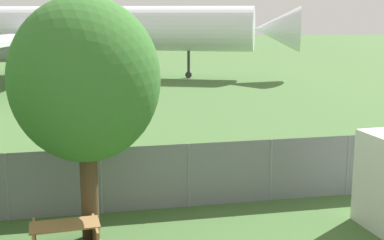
% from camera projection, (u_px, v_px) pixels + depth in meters
% --- Properties ---
extents(perimeter_fence, '(56.07, 0.07, 1.92)m').
position_uv_depth(perimeter_fence, '(189.00, 175.00, 15.68)').
color(perimeter_fence, gray).
rests_on(perimeter_fence, ground).
extents(airplane, '(39.09, 31.84, 11.93)m').
position_uv_depth(airplane, '(69.00, 29.00, 47.73)').
color(airplane, silver).
rests_on(airplane, ground).
extents(picnic_bench_open_grass, '(1.71, 1.50, 0.76)m').
position_uv_depth(picnic_bench_open_grass, '(65.00, 236.00, 12.67)').
color(picnic_bench_open_grass, olive).
rests_on(picnic_bench_open_grass, ground).
extents(tree_left_of_cabin, '(3.66, 3.66, 6.09)m').
position_uv_depth(tree_left_of_cabin, '(85.00, 80.00, 12.87)').
color(tree_left_of_cabin, '#4C3823').
rests_on(tree_left_of_cabin, ground).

